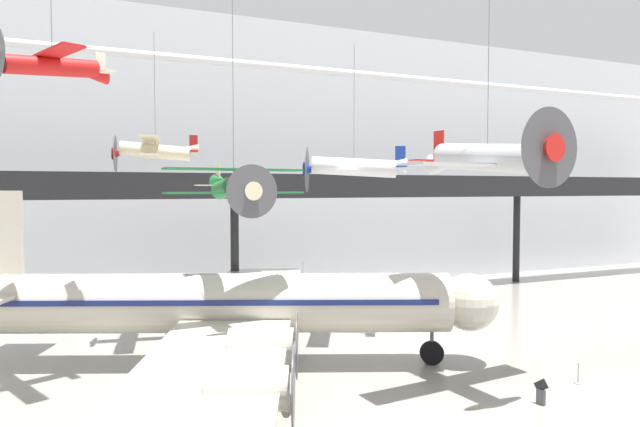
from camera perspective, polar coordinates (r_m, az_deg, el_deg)
hangar_back_wall at (r=54.51m, az=-10.40°, el=5.68°), size 140.00×3.00×25.64m
mezzanine_walkway at (r=47.01m, az=-8.25°, el=1.89°), size 110.00×3.20×10.98m
ceiling_truss_beam at (r=47.26m, az=-8.06°, el=14.64°), size 120.00×0.60×0.60m
airliner_silver_main at (r=32.21m, az=-9.81°, el=-8.93°), size 29.41×34.53×9.68m
suspended_plane_red_highwing at (r=29.84m, az=-25.23°, el=13.27°), size 5.37×6.21×4.92m
suspended_plane_white_twin at (r=37.85m, az=3.42°, el=4.61°), size 7.16×8.06×9.76m
suspended_plane_silver_racer at (r=28.77m, az=16.36°, el=5.32°), size 9.85×8.04×9.50m
suspended_plane_cream_biplane at (r=36.75m, az=-16.20°, el=6.07°), size 5.28×6.41×8.58m
suspended_plane_green_biplane at (r=28.85m, az=-8.60°, el=2.93°), size 7.07×5.78×10.83m
stanchion_barrier at (r=32.43m, az=24.41°, el=-14.69°), size 0.36×0.36×1.08m
info_sign_pedestal at (r=28.87m, az=21.22°, el=-16.53°), size 0.23×0.77×1.24m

